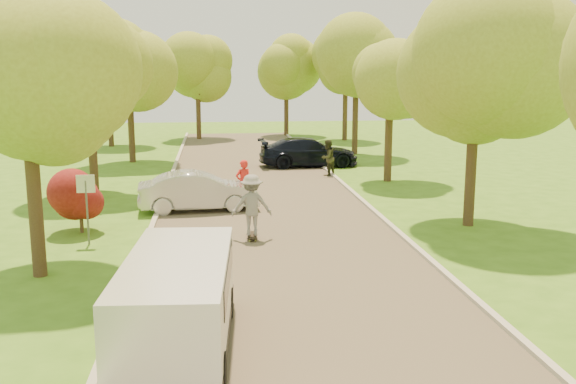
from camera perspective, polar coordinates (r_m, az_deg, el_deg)
name	(u,v)px	position (r m, az deg, el deg)	size (l,w,h in m)	color
ground	(291,279)	(16.73, 0.25, -7.70)	(100.00, 100.00, 0.00)	#3D6E1A
road	(266,211)	(24.40, -2.01, -1.72)	(8.00, 60.00, 0.01)	#4C4438
curb_left	(157,213)	(24.41, -11.54, -1.80)	(0.18, 60.00, 0.12)	#B2AD9E
curb_right	(370,207)	(25.04, 7.27, -1.35)	(0.18, 60.00, 0.12)	#B2AD9E
street_sign	(86,195)	(20.46, -17.50, -0.23)	(0.55, 0.06, 2.17)	#59595E
red_shrub	(80,200)	(22.09, -17.99, -0.69)	(1.70, 1.70, 1.95)	#382619
tree_l_mida	(34,75)	(17.30, -21.66, 9.61)	(4.71, 4.60, 7.39)	#382619
tree_l_midb	(94,87)	(28.17, -16.90, 8.92)	(4.30, 4.20, 6.62)	#382619
tree_l_far	(132,66)	(38.00, -13.68, 10.80)	(4.92, 4.80, 7.79)	#382619
tree_r_mida	(483,63)	(22.58, 16.96, 10.95)	(5.13, 5.00, 7.95)	#382619
tree_r_midb	(394,79)	(30.93, 9.44, 9.92)	(4.51, 4.40, 7.01)	#382619
tree_r_far	(360,61)	(40.78, 6.42, 11.54)	(5.33, 5.20, 8.34)	#382619
tree_bg_a	(111,69)	(46.25, -15.47, 10.49)	(5.12, 5.00, 7.72)	#382619
tree_bg_b	(349,66)	(48.80, 5.42, 11.10)	(5.12, 5.00, 7.95)	#382619
tree_bg_c	(200,73)	(49.74, -7.81, 10.45)	(4.92, 4.80, 7.33)	#382619
tree_bg_d	(289,69)	(52.10, 0.09, 10.89)	(5.12, 5.00, 7.72)	#382619
minivan	(178,302)	(12.59, -9.74, -9.57)	(2.26, 5.04, 1.83)	white
silver_sedan	(199,191)	(24.64, -7.95, 0.06)	(1.58, 4.53, 1.49)	#BBBBC0
dark_sedan	(308,152)	(35.54, 1.82, 3.56)	(2.22, 5.46, 1.59)	black
longboard	(252,236)	(20.50, -3.22, -3.89)	(0.30, 1.01, 0.12)	black
skateboarder	(252,205)	(20.27, -3.25, -1.17)	(1.26, 0.73, 1.95)	gray
person_striped	(243,183)	(25.41, -3.99, 0.84)	(0.66, 0.43, 1.82)	red
person_olive	(327,158)	(32.47, 3.53, 3.05)	(0.89, 0.69, 1.82)	#2B2D1B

